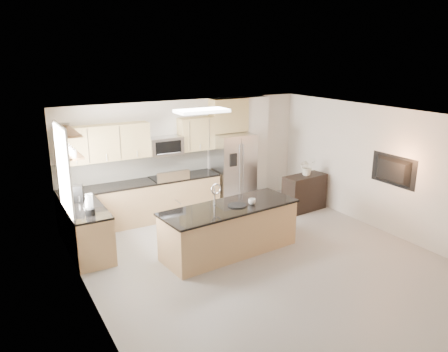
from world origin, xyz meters
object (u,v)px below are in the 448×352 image
kettle (87,201)px  coffee_maker (78,194)px  range (169,197)px  island (230,229)px  refrigerator (233,170)px  credenza (304,193)px  cup (252,202)px  bowl (62,125)px  blender (90,206)px  television (390,171)px  flower_vase (308,162)px  microwave (165,146)px  platter (237,205)px

kettle → coffee_maker: (-0.07, 0.37, 0.05)m
range → island: (0.27, -2.28, -0.02)m
refrigerator → coffee_maker: refrigerator is taller
credenza → cup: (-2.28, -1.20, 0.54)m
range → kettle: 2.34m
island → bowl: size_ratio=7.54×
range → bowl: (-2.25, -0.58, 1.91)m
blender → television: size_ratio=0.35×
flower_vase → kettle: bearing=178.5°
refrigerator → island: 2.66m
island → kettle: 2.67m
microwave → island: bearing=-83.6°
blender → flower_vase: size_ratio=0.61×
range → bowl: 3.01m
refrigerator → television: bearing=-59.0°
island → flower_vase: bearing=16.6°
range → coffee_maker: 2.28m
television → coffee_maker: bearing=66.3°
bowl → television: bowl is taller
refrigerator → island: (-1.39, -2.23, -0.43)m
refrigerator → television: 3.62m
refrigerator → kettle: refrigerator is taller
microwave → coffee_maker: (-2.09, -0.79, -0.56)m
refrigerator → blender: bearing=-158.9°
credenza → island: bearing=-163.9°
island → blender: size_ratio=7.11×
kettle → bowl: 1.45m
microwave → flower_vase: microwave is taller
cup → flower_vase: bearing=27.6°
range → platter: range is taller
range → television: television is taller
kettle → bowl: bearing=116.6°
microwave → island: 2.68m
range → credenza: (2.96, -1.19, -0.05)m
cup → credenza: bearing=27.8°
cup → platter: (-0.28, 0.07, -0.05)m
range → island: island is taller
coffee_maker → television: 6.13m
kettle → coffee_maker: coffee_maker is taller
blender → kettle: bearing=83.8°
range → credenza: range is taller
refrigerator → bowl: bowl is taller
refrigerator → coffee_maker: bearing=-170.7°
refrigerator → credenza: refrigerator is taller
island → kettle: bearing=146.2°
bowl → refrigerator: bearing=7.8°
microwave → credenza: bearing=-23.8°
island → coffee_maker: 2.93m
island → platter: island is taller
flower_vase → television: (0.49, -1.95, 0.18)m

